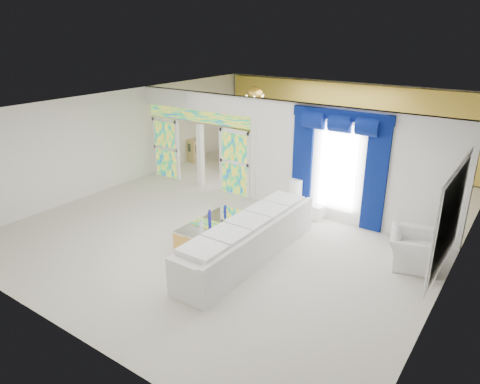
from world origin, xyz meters
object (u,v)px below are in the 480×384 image
Objects in this scene: armchair at (413,249)px; grand_piano at (257,150)px; console_table at (305,208)px; coffee_table at (210,229)px; white_sofa at (249,241)px.

grand_piano is (-6.84, 4.40, 0.14)m from armchair.
armchair is (3.15, -1.08, 0.18)m from console_table.
armchair is at bearing 18.70° from coffee_table.
white_sofa is 3.74× the size of console_table.
white_sofa is 3.78× the size of armchair.
console_table is (1.26, 2.57, -0.02)m from coffee_table.
console_table is at bearing 63.94° from coffee_table.
console_table is at bearing 57.07° from armchair.
white_sofa is 2.21× the size of coffee_table.
grand_piano is at bearing 138.05° from console_table.
white_sofa is 2.13× the size of grand_piano.
grand_piano reaches higher than coffee_table.
grand_piano is (-3.69, 3.32, 0.32)m from console_table.
coffee_table is (-1.35, 0.30, -0.19)m from white_sofa.
console_table is 3.33m from armchair.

